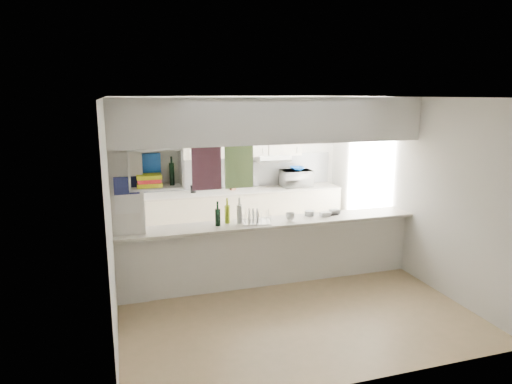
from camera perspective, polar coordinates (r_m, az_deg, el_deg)
name	(u,v)px	position (r m, az deg, el deg)	size (l,w,h in m)	color
floor	(271,283)	(6.63, 1.89, -11.32)	(4.80, 4.80, 0.00)	#9D855B
ceiling	(272,97)	(6.08, 2.07, 11.78)	(4.80, 4.80, 0.00)	white
wall_back	(230,168)	(8.49, -3.31, 3.07)	(4.20, 4.20, 0.00)	silver
wall_left	(111,205)	(5.90, -17.71, -1.56)	(4.80, 4.80, 0.00)	silver
wall_right	(404,185)	(7.17, 18.05, 0.80)	(4.80, 4.80, 0.00)	silver
servery_partition	(260,169)	(6.10, 0.46, 2.92)	(4.20, 0.50, 2.60)	silver
cubby_shelf	(154,171)	(5.77, -12.68, 2.60)	(0.65, 0.35, 0.50)	white
kitchen_run	(242,195)	(8.37, -1.78, -0.36)	(3.60, 0.63, 2.24)	beige
microwave	(296,178)	(8.65, 5.08, 1.71)	(0.57, 0.38, 0.31)	white
bowl	(297,169)	(8.61, 5.16, 2.94)	(0.27, 0.27, 0.07)	#0E419A
dish_rack	(256,217)	(6.21, -0.01, -3.12)	(0.44, 0.36, 0.21)	silver
cup	(290,216)	(6.31, 4.31, -3.06)	(0.13, 0.13, 0.10)	white
wine_bottles	(229,215)	(6.14, -3.44, -2.83)	(0.37, 0.15, 0.36)	black
plastic_tubs	(321,213)	(6.67, 8.14, -2.61)	(0.54, 0.22, 0.07)	silver
utensil_jar	(193,189)	(8.16, -7.86, 0.39)	(0.10, 0.10, 0.14)	black
knife_block	(233,185)	(8.33, -2.94, 0.88)	(0.09, 0.07, 0.18)	brown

